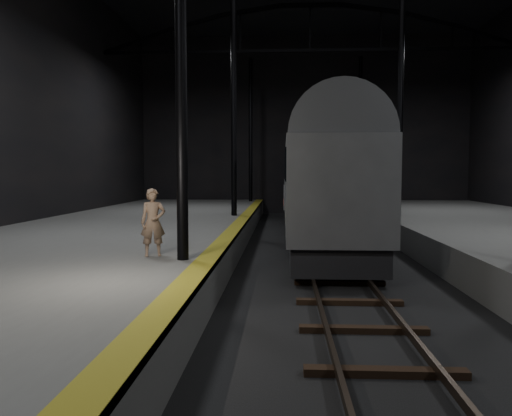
{
  "coord_description": "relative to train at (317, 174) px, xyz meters",
  "views": [
    {
      "loc": [
        -1.51,
        -15.22,
        2.98
      ],
      "look_at": [
        -2.27,
        -1.26,
        2.0
      ],
      "focal_mm": 35.0,
      "sensor_mm": 36.0,
      "label": 1
    }
  ],
  "objects": [
    {
      "name": "ground",
      "position": [
        0.0,
        -7.2,
        -2.94
      ],
      "size": [
        44.0,
        44.0,
        0.0
      ],
      "primitive_type": "plane",
      "color": "black",
      "rests_on": "ground"
    },
    {
      "name": "platform_left",
      "position": [
        -7.5,
        -7.2,
        -2.44
      ],
      "size": [
        9.0,
        43.8,
        1.0
      ],
      "primitive_type": "cube",
      "color": "#575754",
      "rests_on": "ground"
    },
    {
      "name": "tactile_strip",
      "position": [
        -3.25,
        -7.2,
        -1.93
      ],
      "size": [
        0.5,
        43.8,
        0.01
      ],
      "primitive_type": "cube",
      "color": "olive",
      "rests_on": "platform_left"
    },
    {
      "name": "track",
      "position": [
        0.0,
        -7.2,
        -2.87
      ],
      "size": [
        2.4,
        43.0,
        0.24
      ],
      "color": "#3F3328",
      "rests_on": "ground"
    },
    {
      "name": "train",
      "position": [
        0.0,
        0.0,
        0.0
      ],
      "size": [
        2.95,
        19.71,
        5.27
      ],
      "color": "#93969A",
      "rests_on": "ground"
    },
    {
      "name": "woman",
      "position": [
        -4.61,
        -10.74,
        -1.13
      ],
      "size": [
        0.68,
        0.54,
        1.62
      ],
      "primitive_type": "imported",
      "rotation": [
        0.0,
        0.0,
        0.29
      ],
      "color": "#98765D",
      "rests_on": "platform_left"
    }
  ]
}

